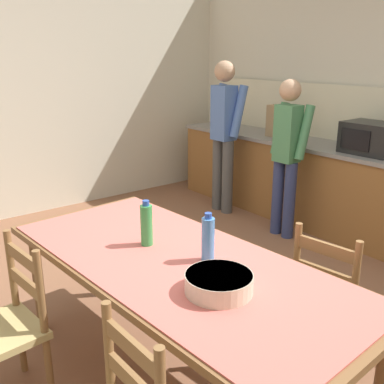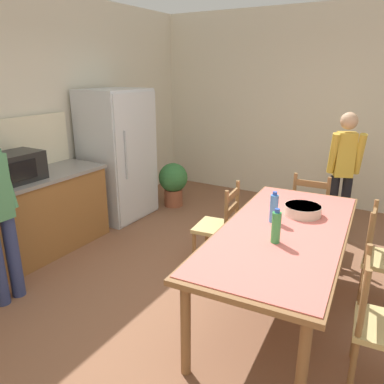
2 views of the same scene
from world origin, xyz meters
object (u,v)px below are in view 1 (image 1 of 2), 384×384
dining_table (178,272)px  bottle_off_centre (208,239)px  microwave (371,138)px  paper_bag (278,121)px  person_at_counter (287,151)px  person_at_sink (224,130)px  bottle_near_centre (146,224)px  chair_side_far_right (332,299)px  chair_side_near_left (6,328)px  serving_bowl (219,282)px

dining_table → bottle_off_centre: 0.26m
dining_table → microwave: bearing=100.6°
paper_bag → person_at_counter: 0.79m
paper_bag → bottle_off_centre: (1.77, -2.55, -0.19)m
paper_bag → person_at_counter: bearing=-41.5°
person_at_sink → person_at_counter: person_at_sink is taller
person_at_counter → bottle_off_centre: bearing=-149.7°
dining_table → paper_bag: bearing=121.9°
microwave → paper_bag: 1.16m
microwave → person_at_sink: 1.62m
bottle_near_centre → chair_side_far_right: (0.72, 0.82, -0.45)m
person_at_counter → chair_side_near_left: bearing=-167.8°
chair_side_near_left → serving_bowl: bearing=37.1°
bottle_off_centre → person_at_counter: person_at_counter is taller
bottle_off_centre → person_at_counter: (-1.19, 2.04, 0.01)m
paper_bag → bottle_near_centre: 3.04m
bottle_off_centre → chair_side_far_right: bottle_off_centre is taller
bottle_near_centre → serving_bowl: 0.67m
bottle_off_centre → chair_side_near_left: bearing=-120.5°
serving_bowl → chair_side_near_left: chair_side_near_left is taller
person_at_counter → dining_table: bearing=-153.3°
microwave → chair_side_near_left: bearing=-89.1°
person_at_counter → person_at_sink: bearing=88.8°
microwave → person_at_counter: bearing=-138.4°
paper_bag → serving_bowl: (2.05, -2.72, -0.26)m
dining_table → bottle_off_centre: bearing=51.2°
serving_bowl → chair_side_near_left: 1.19m
chair_side_far_right → paper_bag: bearing=-48.3°
microwave → chair_side_far_right: microwave is taller
bottle_near_centre → serving_bowl: bottle_near_centre is taller
paper_bag → dining_table: size_ratio=0.16×
chair_side_far_right → person_at_counter: (-1.53, 1.36, 0.46)m
person_at_sink → chair_side_far_right: bearing=-119.0°
chair_side_near_left → chair_side_far_right: same height
serving_bowl → chair_side_far_right: bearing=86.1°
dining_table → chair_side_far_right: (0.45, 0.80, -0.25)m
chair_side_near_left → chair_side_far_right: bearing=55.9°
bottle_near_centre → bottle_off_centre: (0.38, 0.14, 0.00)m
bottle_off_centre → chair_side_near_left: (-0.55, -0.93, -0.45)m
dining_table → person_at_counter: person_at_counter is taller
serving_bowl → chair_side_far_right: 0.93m
paper_bag → bottle_off_centre: 3.11m
dining_table → serving_bowl: bearing=-7.0°
paper_bag → chair_side_near_left: size_ratio=0.40×
bottle_off_centre → serving_bowl: size_ratio=0.84×
bottle_off_centre → person_at_counter: bearing=120.3°
bottle_near_centre → serving_bowl: (0.66, -0.03, -0.07)m
person_at_sink → serving_bowl: bearing=-132.5°
microwave → person_at_counter: 0.80m
chair_side_far_right → person_at_sink: 2.90m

